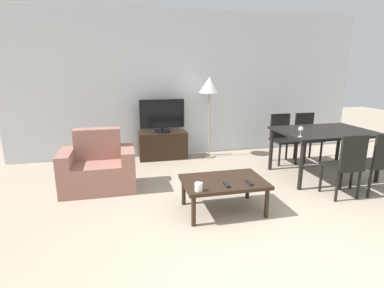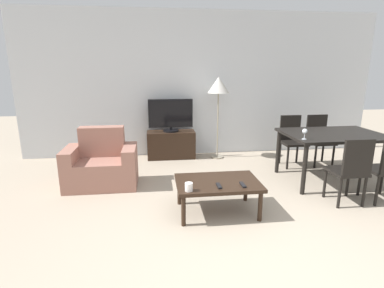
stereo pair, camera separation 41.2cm
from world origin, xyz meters
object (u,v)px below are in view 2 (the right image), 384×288
object	(u,v)px
cup_white_near	(189,187)
tv	(171,115)
coffee_table	(218,185)
floor_lamp	(218,88)
dining_chair_near	(351,168)
dining_chair_far	(319,137)
remote_secondary	(219,186)
armchair	(102,165)
dining_table	(333,138)
tv_stand	(171,145)
remote_primary	(243,185)
wine_glass_left	(305,132)
dining_chair_far_left	(292,138)

from	to	relation	value
cup_white_near	tv	bearing A→B (deg)	91.08
coffee_table	floor_lamp	distance (m)	2.44
tv	floor_lamp	bearing A→B (deg)	-6.79
dining_chair_near	cup_white_near	bearing A→B (deg)	-173.29
tv	dining_chair_far	world-z (taller)	tv
coffee_table	remote_secondary	xyz separation A→B (m)	(-0.02, -0.16, 0.05)
floor_lamp	cup_white_near	distance (m)	2.72
coffee_table	dining_chair_far	bearing A→B (deg)	36.91
floor_lamp	dining_chair_near	bearing A→B (deg)	-61.38
armchair	dining_table	world-z (taller)	armchair
tv	floor_lamp	xyz separation A→B (m)	(0.87, -0.10, 0.51)
tv_stand	remote_secondary	world-z (taller)	tv_stand
armchair	tv_stand	world-z (taller)	armchair
remote_primary	tv_stand	bearing A→B (deg)	105.10
floor_lamp	wine_glass_left	bearing A→B (deg)	-64.28
dining_chair_far	wine_glass_left	distance (m)	1.47
remote_primary	remote_secondary	world-z (taller)	same
tv_stand	remote_secondary	bearing A→B (deg)	-80.96
coffee_table	dining_chair_far_left	distance (m)	2.32
tv_stand	remote_secondary	distance (m)	2.50
dining_chair_far	wine_glass_left	xyz separation A→B (m)	(-0.87, -1.12, 0.36)
dining_chair_far_left	wine_glass_left	distance (m)	1.24
tv	floor_lamp	distance (m)	1.01
tv	dining_chair_far_left	bearing A→B (deg)	-18.34
remote_secondary	floor_lamp	bearing A→B (deg)	78.55
cup_white_near	tv_stand	bearing A→B (deg)	91.08
tv_stand	cup_white_near	bearing A→B (deg)	-88.92
tv	wine_glass_left	world-z (taller)	tv
remote_primary	wine_glass_left	size ratio (longest dim) A/B	1.03
dining_table	remote_primary	distance (m)	1.93
dining_table	tv_stand	bearing A→B (deg)	147.14
coffee_table	dining_table	world-z (taller)	dining_table
tv_stand	cup_white_near	distance (m)	2.55
tv_stand	dining_chair_far_left	bearing A→B (deg)	-18.40
armchair	remote_secondary	size ratio (longest dim) A/B	6.67
armchair	dining_table	distance (m)	3.42
dining_chair_near	coffee_table	bearing A→B (deg)	179.93
dining_chair_far	dining_chair_far_left	bearing A→B (deg)	180.00
cup_white_near	remote_secondary	bearing A→B (deg)	12.54
tv	remote_primary	world-z (taller)	tv
dining_table	wine_glass_left	xyz separation A→B (m)	(-0.62, -0.32, 0.18)
coffee_table	dining_table	distance (m)	2.09
remote_primary	tv	bearing A→B (deg)	105.11
dining_table	dining_chair_near	xyz separation A→B (m)	(-0.25, -0.81, -0.18)
remote_secondary	cup_white_near	world-z (taller)	cup_white_near
armchair	dining_chair_near	xyz separation A→B (m)	(3.15, -1.05, 0.18)
armchair	wine_glass_left	world-z (taller)	wine_glass_left
armchair	floor_lamp	size ratio (longest dim) A/B	0.66
tv	remote_primary	xyz separation A→B (m)	(0.67, -2.47, -0.41)
dining_chair_far_left	cup_white_near	size ratio (longest dim) A/B	9.40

